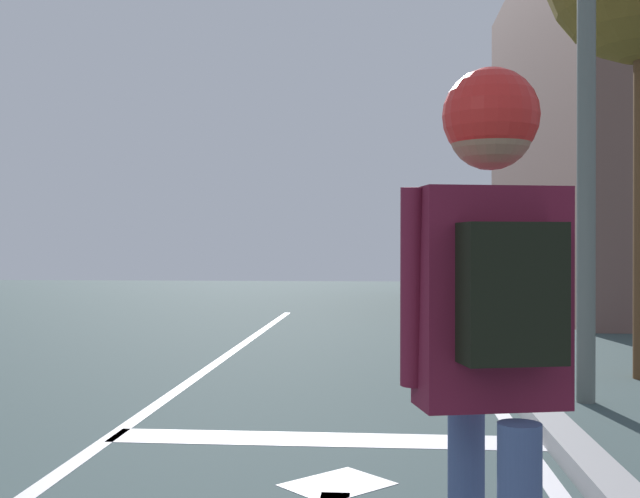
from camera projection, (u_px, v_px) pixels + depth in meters
The scene contains 6 objects.
lane_line_center at pixel (126, 427), 5.92m from camera, with size 0.12×20.00×0.01m, color silver.
lane_line_curbside at pixel (516, 434), 5.69m from camera, with size 0.12×20.00×0.01m, color silver.
stop_bar at pixel (324, 439), 5.54m from camera, with size 3.06×0.40×0.01m, color silver.
lane_arrow_head at pixel (337, 484), 4.50m from camera, with size 0.56×0.44×0.01m, color silver.
curb_strip at pixel (551, 426), 5.67m from camera, with size 0.24×24.00×0.14m, color #949395.
skater at pixel (493, 300), 2.12m from camera, with size 0.48×0.64×1.78m.
Camera 1 is at (1.86, 0.22, 1.38)m, focal length 44.01 mm.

